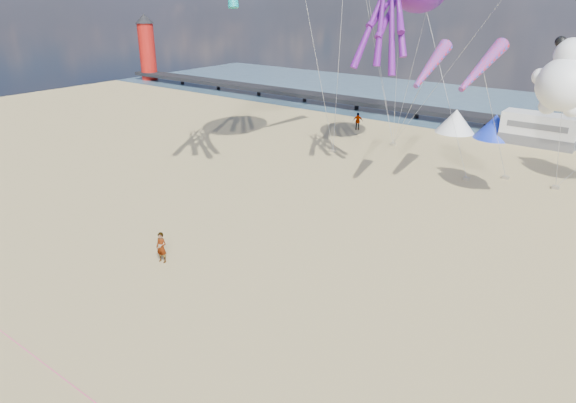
% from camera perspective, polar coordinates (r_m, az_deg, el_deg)
% --- Properties ---
extents(ground, '(120.00, 120.00, 0.00)m').
position_cam_1_polar(ground, '(23.87, -12.91, -12.53)').
color(ground, tan).
rests_on(ground, ground).
extents(water, '(120.00, 120.00, 0.00)m').
position_cam_1_polar(water, '(70.18, 23.82, 9.24)').
color(water, '#3B5B71').
rests_on(water, ground).
extents(pier, '(60.00, 3.00, 0.50)m').
position_cam_1_polar(pier, '(72.17, -0.80, 12.18)').
color(pier, black).
rests_on(pier, ground).
extents(lighthouse, '(2.60, 2.60, 9.00)m').
position_cam_1_polar(lighthouse, '(91.46, -15.35, 15.73)').
color(lighthouse, '#A5140F').
rests_on(lighthouse, ground).
extents(motorhome_0, '(6.60, 2.50, 3.00)m').
position_cam_1_polar(motorhome_0, '(54.30, 26.12, 7.20)').
color(motorhome_0, silver).
rests_on(motorhome_0, ground).
extents(tent_white, '(4.00, 4.00, 2.40)m').
position_cam_1_polar(tent_white, '(56.34, 18.13, 8.51)').
color(tent_white, white).
rests_on(tent_white, ground).
extents(tent_blue, '(4.00, 4.00, 2.40)m').
position_cam_1_polar(tent_blue, '(55.22, 22.03, 7.73)').
color(tent_blue, '#1933CC').
rests_on(tent_blue, ground).
extents(rope_line, '(34.00, 0.03, 0.03)m').
position_cam_1_polar(rope_line, '(21.76, -23.40, -17.80)').
color(rope_line, '#F2338C').
rests_on(rope_line, ground).
extents(standing_person, '(0.70, 0.54, 1.71)m').
position_cam_1_polar(standing_person, '(28.13, -13.88, -4.98)').
color(standing_person, tan).
rests_on(standing_person, ground).
extents(beachgoer_3, '(1.37, 1.17, 1.84)m').
position_cam_1_polar(beachgoer_3, '(55.19, 7.77, 8.83)').
color(beachgoer_3, '#7F6659').
rests_on(beachgoer_3, ground).
extents(sandbag_a, '(0.50, 0.35, 0.22)m').
position_cam_1_polar(sandbag_a, '(47.06, 5.03, 5.63)').
color(sandbag_a, gray).
rests_on(sandbag_a, ground).
extents(sandbag_b, '(0.50, 0.35, 0.22)m').
position_cam_1_polar(sandbag_b, '(41.98, 19.23, 2.41)').
color(sandbag_b, gray).
rests_on(sandbag_b, ground).
extents(sandbag_c, '(0.50, 0.35, 0.22)m').
position_cam_1_polar(sandbag_c, '(42.68, 27.60, 1.40)').
color(sandbag_c, gray).
rests_on(sandbag_c, ground).
extents(sandbag_d, '(0.50, 0.35, 0.22)m').
position_cam_1_polar(sandbag_d, '(43.36, 23.01, 2.48)').
color(sandbag_d, gray).
rests_on(sandbag_d, ground).
extents(sandbag_e, '(0.50, 0.35, 0.22)m').
position_cam_1_polar(sandbag_e, '(50.08, 11.59, 6.27)').
color(sandbag_e, gray).
rests_on(sandbag_e, ground).
extents(kite_panda, '(4.18, 3.99, 5.31)m').
position_cam_1_polar(kite_panda, '(34.56, 28.31, 11.37)').
color(kite_panda, white).
extents(windsock_mid, '(1.73, 5.69, 5.61)m').
position_cam_1_polar(windsock_mid, '(36.31, 20.78, 13.88)').
color(windsock_mid, red).
extents(windsock_right, '(1.02, 4.39, 4.37)m').
position_cam_1_polar(windsock_right, '(33.63, 15.63, 14.37)').
color(windsock_right, red).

